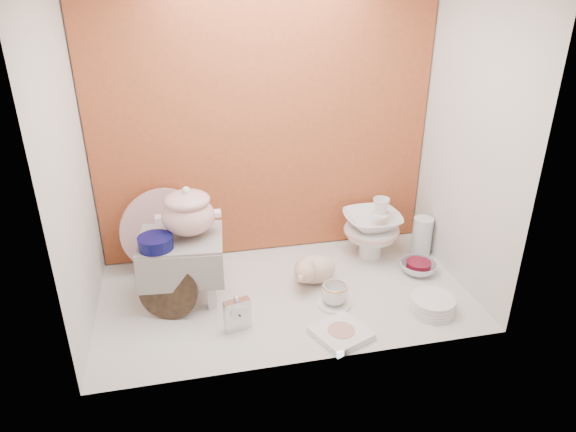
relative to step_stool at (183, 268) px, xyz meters
name	(u,v)px	position (x,y,z in m)	size (l,w,h in m)	color
ground	(285,294)	(0.48, -0.09, -0.16)	(1.80, 1.80, 0.00)	silver
niche_shell	(276,99)	(0.48, 0.09, 0.77)	(1.86, 1.03, 1.53)	#B4522D
step_stool	(183,268)	(0.00, 0.00, 0.00)	(0.39, 0.33, 0.33)	silver
soup_tureen	(188,211)	(0.05, 0.02, 0.29)	(0.29, 0.29, 0.25)	white
cobalt_bowl	(156,243)	(-0.11, -0.08, 0.19)	(0.16, 0.16, 0.06)	#090A43
floral_platter	(163,229)	(-0.09, 0.32, 0.06)	(0.45, 0.05, 0.45)	white
blue_white_vase	(164,249)	(-0.09, 0.28, -0.04)	(0.24, 0.24, 0.25)	white
lacquer_tray	(168,292)	(-0.08, -0.15, -0.03)	(0.27, 0.05, 0.27)	black
mantel_clock	(237,313)	(0.22, -0.31, -0.08)	(0.12, 0.04, 0.17)	silver
plush_pig	(315,269)	(0.65, -0.01, -0.08)	(0.27, 0.19, 0.16)	beige
teacup_saucer	(334,304)	(0.69, -0.22, -0.16)	(0.16, 0.16, 0.01)	white
gold_rim_teacup	(335,294)	(0.69, -0.22, -0.10)	(0.13, 0.13, 0.10)	white
lattice_dish	(341,333)	(0.65, -0.46, -0.15)	(0.22, 0.22, 0.03)	white
dinner_plate_stack	(433,304)	(1.13, -0.37, -0.13)	(0.22, 0.22, 0.07)	white
crystal_bowl	(418,268)	(1.21, -0.04, -0.13)	(0.19, 0.19, 0.06)	silver
clear_glass_vase	(422,236)	(1.32, 0.15, -0.05)	(0.11, 0.11, 0.22)	silver
porcelain_tower	(372,228)	(1.03, 0.19, 0.01)	(0.31, 0.31, 0.35)	white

